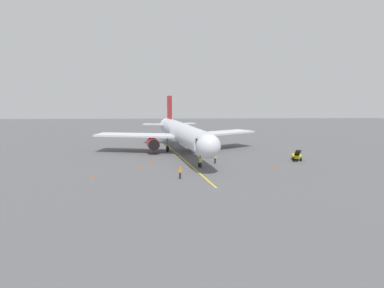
{
  "coord_description": "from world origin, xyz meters",
  "views": [
    {
      "loc": [
        0.02,
        66.31,
        11.02
      ],
      "look_at": [
        -2.34,
        9.43,
        3.0
      ],
      "focal_mm": 30.74,
      "sensor_mm": 36.0,
      "label": 1
    }
  ],
  "objects_px": {
    "ground_crew_wing_walker": "(215,158)",
    "ground_crew_marshaller": "(180,173)",
    "safety_cone_wing_port": "(153,162)",
    "ground_crew_loader": "(201,162)",
    "belt_loader_near_nose": "(297,156)",
    "safety_cone_nose_left": "(141,166)",
    "safety_cone_wing_starboard": "(275,168)",
    "safety_cone_nose_right": "(93,177)",
    "airplane": "(182,133)"
  },
  "relations": [
    {
      "from": "ground_crew_wing_walker",
      "to": "ground_crew_marshaller",
      "type": "bearing_deg",
      "value": 60.27
    },
    {
      "from": "safety_cone_wing_port",
      "to": "ground_crew_loader",
      "type": "bearing_deg",
      "value": 156.57
    },
    {
      "from": "belt_loader_near_nose",
      "to": "ground_crew_marshaller",
      "type": "bearing_deg",
      "value": 31.72
    },
    {
      "from": "ground_crew_loader",
      "to": "safety_cone_nose_left",
      "type": "height_order",
      "value": "ground_crew_loader"
    },
    {
      "from": "ground_crew_loader",
      "to": "safety_cone_wing_starboard",
      "type": "relative_size",
      "value": 3.11
    },
    {
      "from": "safety_cone_nose_left",
      "to": "safety_cone_nose_right",
      "type": "xyz_separation_m",
      "value": [
        5.62,
        7.43,
        0.0
      ]
    },
    {
      "from": "safety_cone_wing_port",
      "to": "safety_cone_wing_starboard",
      "type": "relative_size",
      "value": 1.0
    },
    {
      "from": "ground_crew_loader",
      "to": "safety_cone_nose_right",
      "type": "xyz_separation_m",
      "value": [
        15.23,
        6.66,
        -0.61
      ]
    },
    {
      "from": "ground_crew_marshaller",
      "to": "safety_cone_wing_port",
      "type": "xyz_separation_m",
      "value": [
        4.45,
        -10.5,
        -0.61
      ]
    },
    {
      "from": "ground_crew_wing_walker",
      "to": "safety_cone_nose_left",
      "type": "xyz_separation_m",
      "value": [
        12.27,
        2.58,
        -0.61
      ]
    },
    {
      "from": "ground_crew_wing_walker",
      "to": "safety_cone_wing_port",
      "type": "relative_size",
      "value": 3.11
    },
    {
      "from": "ground_crew_loader",
      "to": "belt_loader_near_nose",
      "type": "xyz_separation_m",
      "value": [
        -17.57,
        -5.79,
        -0.17
      ]
    },
    {
      "from": "ground_crew_loader",
      "to": "safety_cone_wing_port",
      "type": "relative_size",
      "value": 3.11
    },
    {
      "from": "belt_loader_near_nose",
      "to": "airplane",
      "type": "bearing_deg",
      "value": -21.82
    },
    {
      "from": "ground_crew_marshaller",
      "to": "ground_crew_wing_walker",
      "type": "relative_size",
      "value": 1.0
    },
    {
      "from": "ground_crew_loader",
      "to": "safety_cone_wing_port",
      "type": "distance_m",
      "value": 8.5
    },
    {
      "from": "ground_crew_marshaller",
      "to": "ground_crew_loader",
      "type": "xyz_separation_m",
      "value": [
        -3.32,
        -7.13,
        0.0
      ]
    },
    {
      "from": "ground_crew_wing_walker",
      "to": "safety_cone_wing_port",
      "type": "bearing_deg",
      "value": -0.15
    },
    {
      "from": "ground_crew_marshaller",
      "to": "safety_cone_wing_port",
      "type": "bearing_deg",
      "value": -67.01
    },
    {
      "from": "ground_crew_loader",
      "to": "safety_cone_wing_starboard",
      "type": "distance_m",
      "value": 11.51
    },
    {
      "from": "ground_crew_wing_walker",
      "to": "safety_cone_wing_port",
      "type": "xyz_separation_m",
      "value": [
        10.43,
        -0.03,
        -0.61
      ]
    },
    {
      "from": "safety_cone_wing_port",
      "to": "airplane",
      "type": "bearing_deg",
      "value": -115.5
    },
    {
      "from": "ground_crew_loader",
      "to": "safety_cone_wing_port",
      "type": "xyz_separation_m",
      "value": [
        7.78,
        -3.37,
        -0.61
      ]
    },
    {
      "from": "ground_crew_wing_walker",
      "to": "safety_cone_nose_right",
      "type": "height_order",
      "value": "ground_crew_wing_walker"
    },
    {
      "from": "safety_cone_nose_right",
      "to": "safety_cone_wing_starboard",
      "type": "bearing_deg",
      "value": -169.62
    },
    {
      "from": "ground_crew_marshaller",
      "to": "ground_crew_wing_walker",
      "type": "height_order",
      "value": "same"
    },
    {
      "from": "ground_crew_loader",
      "to": "belt_loader_near_nose",
      "type": "relative_size",
      "value": 0.36
    },
    {
      "from": "ground_crew_marshaller",
      "to": "safety_cone_nose_right",
      "type": "relative_size",
      "value": 3.11
    },
    {
      "from": "safety_cone_nose_left",
      "to": "safety_cone_nose_right",
      "type": "distance_m",
      "value": 9.31
    },
    {
      "from": "airplane",
      "to": "safety_cone_wing_starboard",
      "type": "relative_size",
      "value": 72.96
    },
    {
      "from": "safety_cone_wing_port",
      "to": "safety_cone_wing_starboard",
      "type": "height_order",
      "value": "same"
    },
    {
      "from": "safety_cone_nose_left",
      "to": "safety_cone_nose_right",
      "type": "height_order",
      "value": "same"
    },
    {
      "from": "ground_crew_loader",
      "to": "safety_cone_nose_right",
      "type": "relative_size",
      "value": 3.11
    },
    {
      "from": "ground_crew_marshaller",
      "to": "safety_cone_wing_starboard",
      "type": "height_order",
      "value": "ground_crew_marshaller"
    },
    {
      "from": "ground_crew_wing_walker",
      "to": "safety_cone_wing_starboard",
      "type": "height_order",
      "value": "ground_crew_wing_walker"
    },
    {
      "from": "safety_cone_nose_right",
      "to": "ground_crew_loader",
      "type": "bearing_deg",
      "value": -156.36
    },
    {
      "from": "safety_cone_wing_starboard",
      "to": "belt_loader_near_nose",
      "type": "bearing_deg",
      "value": -129.35
    },
    {
      "from": "ground_crew_wing_walker",
      "to": "belt_loader_near_nose",
      "type": "relative_size",
      "value": 0.36
    },
    {
      "from": "safety_cone_wing_port",
      "to": "ground_crew_marshaller",
      "type": "bearing_deg",
      "value": 112.99
    },
    {
      "from": "ground_crew_loader",
      "to": "safety_cone_nose_right",
      "type": "bearing_deg",
      "value": 23.64
    },
    {
      "from": "ground_crew_wing_walker",
      "to": "ground_crew_loader",
      "type": "xyz_separation_m",
      "value": [
        2.66,
        3.34,
        0.0
      ]
    },
    {
      "from": "ground_crew_wing_walker",
      "to": "safety_cone_nose_right",
      "type": "bearing_deg",
      "value": 29.23
    },
    {
      "from": "safety_cone_nose_right",
      "to": "ground_crew_marshaller",
      "type": "bearing_deg",
      "value": 177.78
    },
    {
      "from": "airplane",
      "to": "ground_crew_wing_walker",
      "type": "height_order",
      "value": "airplane"
    },
    {
      "from": "ground_crew_loader",
      "to": "belt_loader_near_nose",
      "type": "bearing_deg",
      "value": -161.77
    },
    {
      "from": "ground_crew_marshaller",
      "to": "safety_cone_wing_starboard",
      "type": "distance_m",
      "value": 15.63
    },
    {
      "from": "ground_crew_loader",
      "to": "ground_crew_wing_walker",
      "type": "bearing_deg",
      "value": -128.49
    },
    {
      "from": "safety_cone_wing_port",
      "to": "safety_cone_wing_starboard",
      "type": "xyz_separation_m",
      "value": [
        -19.13,
        5.16,
        0.0
      ]
    },
    {
      "from": "safety_cone_wing_starboard",
      "to": "ground_crew_wing_walker",
      "type": "bearing_deg",
      "value": -30.57
    },
    {
      "from": "safety_cone_nose_left",
      "to": "ground_crew_wing_walker",
      "type": "bearing_deg",
      "value": -168.12
    }
  ]
}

